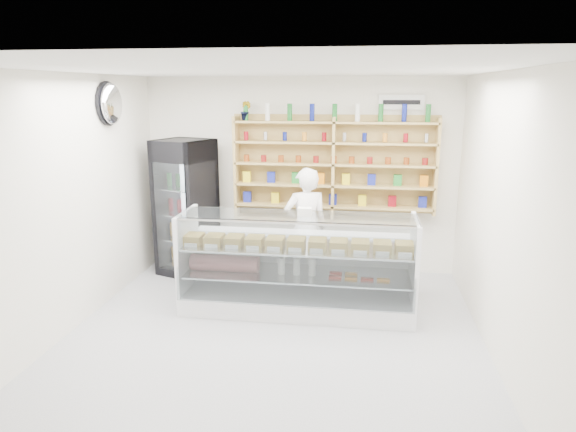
# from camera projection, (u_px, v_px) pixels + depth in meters

# --- Properties ---
(room) EXTENTS (5.00, 5.00, 5.00)m
(room) POSITION_uv_depth(u_px,v_px,m) (269.00, 216.00, 5.08)
(room) COLOR #B0B0B5
(room) RESTS_ON ground
(display_counter) EXTENTS (2.77, 0.83, 1.20)m
(display_counter) POSITION_uv_depth(u_px,v_px,m) (297.00, 284.00, 6.19)
(display_counter) COLOR white
(display_counter) RESTS_ON floor
(shop_worker) EXTENTS (0.69, 0.57, 1.63)m
(shop_worker) POSITION_uv_depth(u_px,v_px,m) (306.00, 228.00, 6.87)
(shop_worker) COLOR white
(shop_worker) RESTS_ON floor
(drinks_cooler) EXTENTS (0.88, 0.87, 1.94)m
(drinks_cooler) POSITION_uv_depth(u_px,v_px,m) (186.00, 207.00, 7.36)
(drinks_cooler) COLOR black
(drinks_cooler) RESTS_ON floor
(wall_shelving) EXTENTS (2.84, 0.28, 1.33)m
(wall_shelving) POSITION_uv_depth(u_px,v_px,m) (334.00, 164.00, 7.21)
(wall_shelving) COLOR tan
(wall_shelving) RESTS_ON back_wall
(potted_plant) EXTENTS (0.17, 0.15, 0.27)m
(potted_plant) POSITION_uv_depth(u_px,v_px,m) (246.00, 111.00, 7.21)
(potted_plant) COLOR #1E6626
(potted_plant) RESTS_ON wall_shelving
(security_mirror) EXTENTS (0.15, 0.50, 0.50)m
(security_mirror) POSITION_uv_depth(u_px,v_px,m) (112.00, 104.00, 6.28)
(security_mirror) COLOR silver
(security_mirror) RESTS_ON left_wall
(wall_sign) EXTENTS (0.62, 0.03, 0.20)m
(wall_sign) POSITION_uv_depth(u_px,v_px,m) (401.00, 102.00, 7.00)
(wall_sign) COLOR white
(wall_sign) RESTS_ON back_wall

